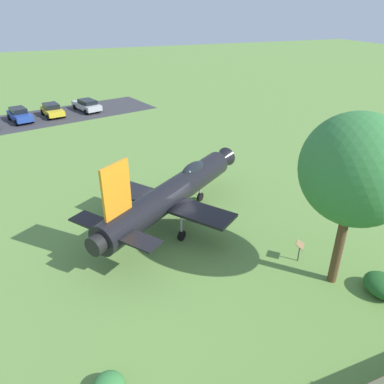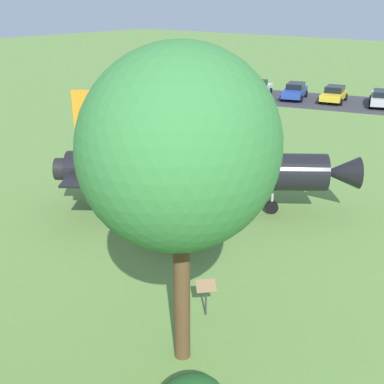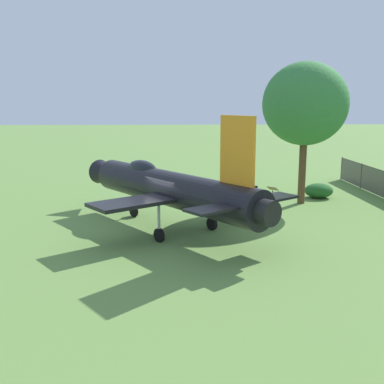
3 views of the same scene
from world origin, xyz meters
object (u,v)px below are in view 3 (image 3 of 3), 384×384
(info_plaque, at_px, (273,191))
(shade_tree, at_px, (305,104))
(display_jet, at_px, (167,187))
(shrub_by_tree, at_px, (319,191))

(info_plaque, bearing_deg, shade_tree, 18.50)
(shade_tree, xyz_separation_m, info_plaque, (-1.86, -0.62, -4.97))
(display_jet, distance_m, shade_tree, 10.28)
(shade_tree, distance_m, info_plaque, 5.34)
(display_jet, relative_size, shrub_by_tree, 6.70)
(shrub_by_tree, xyz_separation_m, info_plaque, (-3.40, -2.14, 0.40))
(info_plaque, bearing_deg, shrub_by_tree, 32.15)
(display_jet, height_order, shade_tree, shade_tree)
(shade_tree, distance_m, shrub_by_tree, 5.79)
(display_jet, relative_size, shade_tree, 1.45)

